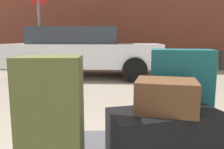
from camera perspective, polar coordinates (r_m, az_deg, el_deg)
name	(u,v)px	position (r m, az deg, el deg)	size (l,w,h in m)	color
duffel_bag_black_stacked_top	(164,139)	(1.44, 12.87, -15.43)	(0.64, 0.32, 0.35)	black
suitcase_teal_center	(180,98)	(1.70, 16.57, -5.73)	(0.41, 0.23, 0.69)	#144C51
suitcase_olive_rear_left	(51,119)	(1.28, -14.94, -10.75)	(0.33, 0.22, 0.67)	#4C5128
duffel_bag_brown_topmost_pile	(166,96)	(1.36, 13.26, -5.16)	(0.34, 0.27, 0.18)	#51331E
parked_car	(83,51)	(6.78, -7.25, 5.93)	(4.42, 2.17, 1.42)	silver
bollard_kerb_near	(185,61)	(8.54, 17.73, 3.33)	(0.27, 0.27, 0.67)	#383838
bollard_kerb_mid	(223,60)	(9.07, 25.90, 3.16)	(0.27, 0.27, 0.67)	#383838
no_parking_sign	(39,23)	(6.64, -17.63, 12.20)	(0.49, 0.12, 2.49)	slate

